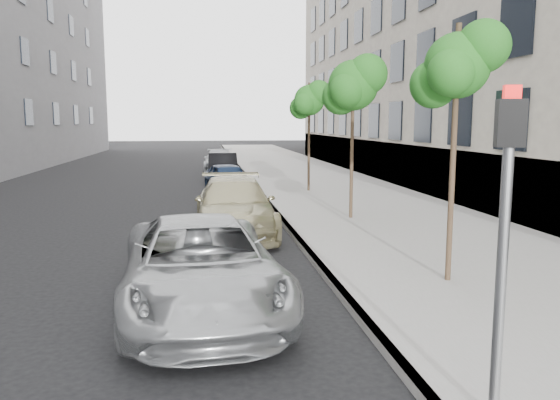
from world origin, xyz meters
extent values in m
plane|color=black|center=(0.00, 0.00, 0.00)|extent=(160.00, 160.00, 0.00)
cube|color=gray|center=(4.30, 24.00, 0.07)|extent=(6.40, 72.00, 0.14)
cube|color=#9E9B93|center=(1.18, 24.00, 0.07)|extent=(0.15, 72.00, 0.14)
cylinder|color=#38281C|center=(3.20, 1.50, 2.37)|extent=(0.10, 0.10, 4.46)
sphere|color=#21651A|center=(3.20, 1.50, 3.90)|extent=(1.11, 1.11, 1.11)
sphere|color=#21651A|center=(3.55, 1.30, 4.20)|extent=(0.89, 0.89, 0.89)
sphere|color=#21651A|center=(2.90, 1.75, 3.60)|extent=(0.84, 0.84, 0.84)
cylinder|color=#38281C|center=(3.20, 8.00, 2.41)|extent=(0.10, 0.10, 4.55)
sphere|color=#21651A|center=(3.20, 8.00, 3.99)|extent=(1.44, 1.44, 1.44)
sphere|color=#21651A|center=(3.55, 7.80, 4.29)|extent=(1.15, 1.15, 1.15)
sphere|color=#21651A|center=(2.90, 8.25, 3.69)|extent=(1.08, 1.08, 1.08)
cylinder|color=#38281C|center=(3.20, 14.50, 2.33)|extent=(0.10, 0.10, 4.37)
sphere|color=#21651A|center=(3.20, 14.50, 3.81)|extent=(1.23, 1.23, 1.23)
sphere|color=#21651A|center=(3.55, 14.30, 4.11)|extent=(0.99, 0.99, 0.99)
sphere|color=#21651A|center=(2.90, 14.75, 3.51)|extent=(0.92, 0.92, 0.92)
cylinder|color=#939699|center=(1.57, -2.96, 1.43)|extent=(0.10, 0.10, 2.59)
cube|color=black|center=(1.57, -2.96, 2.94)|extent=(0.28, 0.25, 0.42)
cube|color=red|center=(1.57, -2.96, 3.21)|extent=(0.16, 0.14, 0.12)
imported|color=#9D9FA1|center=(-1.18, 0.93, 0.72)|extent=(2.76, 5.31, 1.43)
imported|color=tan|center=(-0.30, 6.84, 0.73)|extent=(2.11, 5.07, 1.46)
imported|color=#111F39|center=(-0.10, 14.84, 0.64)|extent=(2.13, 3.95, 1.28)
imported|color=black|center=(-0.10, 20.50, 0.68)|extent=(1.54, 4.18, 1.37)
imported|color=#9A9DA1|center=(-0.10, 25.41, 0.65)|extent=(1.98, 4.53, 1.30)
camera|label=1|loc=(-1.12, -7.47, 2.95)|focal=35.00mm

